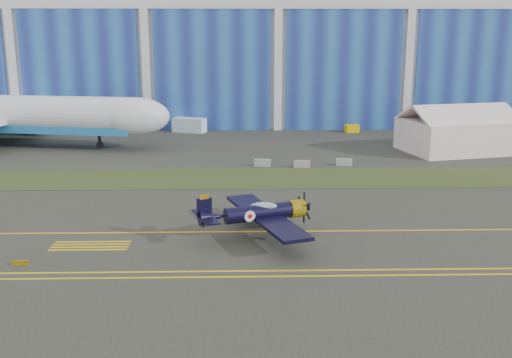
{
  "coord_description": "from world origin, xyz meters",
  "views": [
    {
      "loc": [
        -6.24,
        -52.28,
        16.0
      ],
      "look_at": [
        -4.87,
        2.69,
        2.64
      ],
      "focal_mm": 42.0,
      "sensor_mm": 36.0,
      "label": 1
    }
  ],
  "objects_px": {
    "tent": "(458,128)",
    "shipping_container": "(189,125)",
    "warbird": "(259,213)",
    "tug": "(352,128)"
  },
  "relations": [
    {
      "from": "warbird",
      "to": "shipping_container",
      "type": "height_order",
      "value": "warbird"
    },
    {
      "from": "tent",
      "to": "warbird",
      "type": "bearing_deg",
      "value": -141.75
    },
    {
      "from": "tent",
      "to": "shipping_container",
      "type": "height_order",
      "value": "tent"
    },
    {
      "from": "tent",
      "to": "shipping_container",
      "type": "relative_size",
      "value": 2.99
    },
    {
      "from": "shipping_container",
      "to": "tug",
      "type": "relative_size",
      "value": 2.52
    },
    {
      "from": "shipping_container",
      "to": "tug",
      "type": "height_order",
      "value": "shipping_container"
    },
    {
      "from": "warbird",
      "to": "tent",
      "type": "distance_m",
      "value": 45.72
    },
    {
      "from": "tent",
      "to": "tug",
      "type": "relative_size",
      "value": 7.54
    },
    {
      "from": "tent",
      "to": "tug",
      "type": "bearing_deg",
      "value": 111.16
    },
    {
      "from": "warbird",
      "to": "tug",
      "type": "distance_m",
      "value": 55.44
    }
  ]
}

